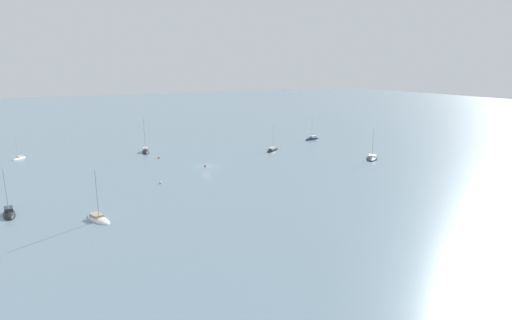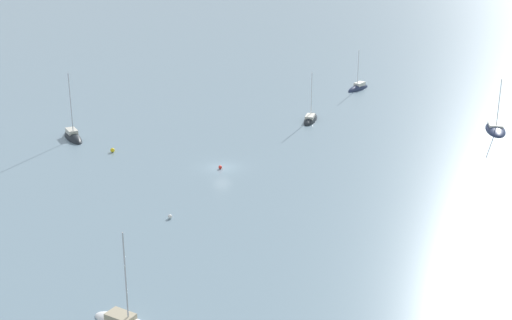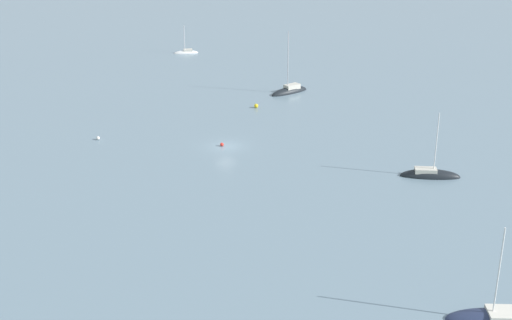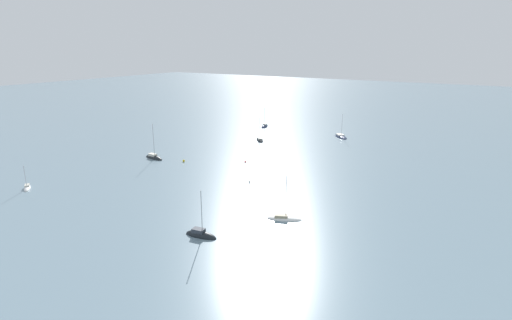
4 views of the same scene
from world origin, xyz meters
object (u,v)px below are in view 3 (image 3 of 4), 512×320
Objects in this scene: sailboat_3 at (289,92)px; mooring_buoy_1 at (256,106)px; sailboat_1 at (186,53)px; mooring_buoy_2 at (222,144)px; sailboat_2 at (430,176)px; mooring_buoy_0 at (98,138)px; sailboat_4 at (498,320)px.

sailboat_3 is 10.24m from mooring_buoy_1.
sailboat_1 reaches higher than mooring_buoy_2.
mooring_buoy_1 is at bearing 132.63° from sailboat_2.
mooring_buoy_0 is (40.33, 21.11, 0.18)m from sailboat_2.
sailboat_4 is 48.03m from mooring_buoy_2.
sailboat_3 is 17.56× the size of mooring_buoy_1.
sailboat_4 is 60.80m from mooring_buoy_0.
sailboat_3 is (36.70, -15.02, 0.05)m from sailboat_2.
sailboat_2 is 0.80× the size of sailboat_3.
sailboat_2 is 39.65m from sailboat_3.
mooring_buoy_0 is at bearing 168.37° from sailboat_2.
mooring_buoy_0 is at bearing 78.02° from mooring_buoy_1.
sailboat_4 is 18.87× the size of mooring_buoy_2.
mooring_buoy_0 is 26.65m from mooring_buoy_1.
mooring_buoy_1 is (55.25, -27.61, 0.26)m from sailboat_4.
mooring_buoy_2 is (46.51, -11.98, 0.18)m from sailboat_4.
sailboat_3 is 68.44m from sailboat_4.
mooring_buoy_1 is at bearing -101.98° from mooring_buoy_0.
sailboat_3 is at bearing -67.51° from mooring_buoy_2.
sailboat_4 reaches higher than sailboat_1.
sailboat_2 is 28.16m from mooring_buoy_2.
mooring_buoy_1 reaches higher than mooring_buoy_0.
mooring_buoy_0 is at bearing -43.61° from sailboat_4.
sailboat_3 reaches higher than mooring_buoy_0.
sailboat_2 reaches higher than mooring_buoy_1.
sailboat_1 is 0.55× the size of sailboat_3.
sailboat_2 is 45.52m from mooring_buoy_0.
sailboat_3 is 36.32m from mooring_buoy_0.
sailboat_3 reaches higher than sailboat_1.
sailboat_3 is at bearing 114.09° from sailboat_1.
sailboat_4 is at bearing 98.92° from sailboat_1.
sailboat_2 is 13.97× the size of mooring_buoy_1.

